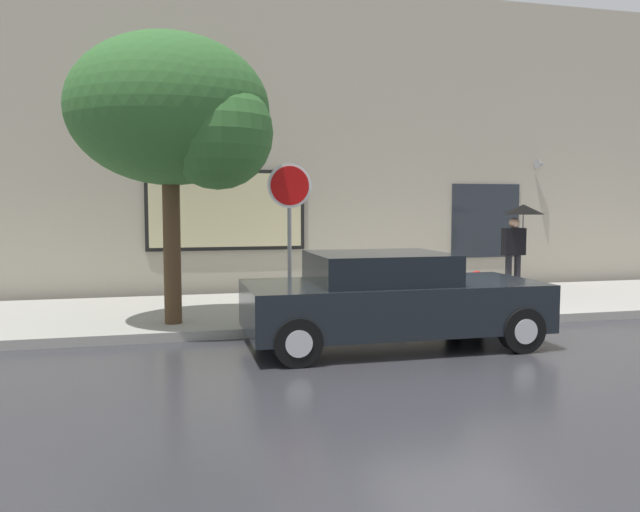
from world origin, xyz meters
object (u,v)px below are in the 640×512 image
(parked_car, at_px, (390,299))
(fire_hydrant, at_px, (476,292))
(pedestrian_with_umbrella, at_px, (520,224))
(stop_sign, at_px, (290,209))
(street_tree, at_px, (179,115))

(parked_car, relative_size, fire_hydrant, 5.72)
(pedestrian_with_umbrella, distance_m, stop_sign, 5.76)
(parked_car, xyz_separation_m, stop_sign, (-1.14, 1.82, 1.32))
(parked_car, height_order, street_tree, street_tree)
(parked_car, relative_size, stop_sign, 1.64)
(pedestrian_with_umbrella, height_order, stop_sign, stop_sign)
(parked_car, bearing_deg, street_tree, 150.58)
(fire_hydrant, relative_size, street_tree, 0.16)
(stop_sign, bearing_deg, pedestrian_with_umbrella, 17.89)
(fire_hydrant, bearing_deg, parked_car, -145.91)
(pedestrian_with_umbrella, bearing_deg, fire_hydrant, -135.45)
(fire_hydrant, distance_m, pedestrian_with_umbrella, 3.21)
(fire_hydrant, distance_m, stop_sign, 3.67)
(pedestrian_with_umbrella, relative_size, street_tree, 0.42)
(stop_sign, bearing_deg, fire_hydrant, -5.76)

